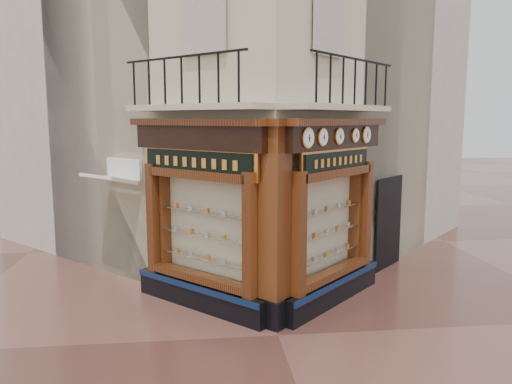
{
  "coord_description": "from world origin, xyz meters",
  "views": [
    {
      "loc": [
        -1.38,
        -8.64,
        3.97
      ],
      "look_at": [
        -0.19,
        2.0,
        2.4
      ],
      "focal_mm": 35.0,
      "sensor_mm": 36.0,
      "label": 1
    }
  ],
  "objects": [
    {
      "name": "balcony",
      "position": [
        0.0,
        1.49,
        4.22
      ],
      "size": [
        5.94,
        2.97,
        1.03
      ],
      "color": "beige",
      "rests_on": "ground"
    },
    {
      "name": "signboard_right",
      "position": [
        1.46,
        1.51,
        3.1
      ],
      "size": [
        1.96,
        1.96,
        0.52
      ],
      "rotation": [
        0.0,
        0.0,
        0.79
      ],
      "color": "#E29342",
      "rests_on": "ground"
    },
    {
      "name": "ground",
      "position": [
        0.0,
        0.0,
        0.0
      ],
      "size": [
        80.0,
        80.0,
        0.0
      ],
      "primitive_type": "plane",
      "color": "#522E26",
      "rests_on": "ground"
    },
    {
      "name": "signboard_left",
      "position": [
        -1.46,
        1.51,
        3.1
      ],
      "size": [
        2.3,
        2.3,
        0.62
      ],
      "rotation": [
        0.0,
        0.0,
        2.36
      ],
      "color": "#E29342",
      "rests_on": "ground"
    },
    {
      "name": "clock_d",
      "position": [
        1.94,
        1.83,
        3.62
      ],
      "size": [
        0.25,
        0.25,
        0.31
      ],
      "rotation": [
        0.0,
        0.0,
        0.79
      ],
      "color": "gold",
      "rests_on": "ground"
    },
    {
      "name": "corner_pilaster",
      "position": [
        0.0,
        0.5,
        1.95
      ],
      "size": [
        0.85,
        0.85,
        3.98
      ],
      "rotation": [
        0.0,
        0.0,
        0.79
      ],
      "color": "black",
      "rests_on": "ground"
    },
    {
      "name": "main_building",
      "position": [
        0.0,
        6.16,
        6.0
      ],
      "size": [
        11.31,
        11.31,
        12.0
      ],
      "primitive_type": "cube",
      "rotation": [
        0.0,
        0.0,
        0.79
      ],
      "color": "beige",
      "rests_on": "ground"
    },
    {
      "name": "clock_a",
      "position": [
        0.61,
        0.51,
        3.62
      ],
      "size": [
        0.31,
        0.31,
        0.39
      ],
      "rotation": [
        0.0,
        0.0,
        0.79
      ],
      "color": "gold",
      "rests_on": "ground"
    },
    {
      "name": "clock_b",
      "position": [
        0.99,
        0.88,
        3.62
      ],
      "size": [
        0.28,
        0.28,
        0.35
      ],
      "rotation": [
        0.0,
        0.0,
        0.79
      ],
      "color": "gold",
      "rests_on": "ground"
    },
    {
      "name": "shopfront_right",
      "position": [
        1.41,
        1.57,
        1.98
      ],
      "size": [
        2.86,
        2.86,
        3.98
      ],
      "rotation": [
        0.0,
        0.0,
        0.79
      ],
      "color": "black",
      "rests_on": "ground"
    },
    {
      "name": "clock_c",
      "position": [
        1.45,
        1.34,
        3.62
      ],
      "size": [
        0.28,
        0.28,
        0.34
      ],
      "rotation": [
        0.0,
        0.0,
        0.79
      ],
      "color": "gold",
      "rests_on": "ground"
    },
    {
      "name": "clock_e",
      "position": [
        2.31,
        2.21,
        3.62
      ],
      "size": [
        0.3,
        0.3,
        0.37
      ],
      "rotation": [
        0.0,
        0.0,
        0.79
      ],
      "color": "gold",
      "rests_on": "ground"
    },
    {
      "name": "shopfront_left",
      "position": [
        -1.41,
        1.57,
        1.98
      ],
      "size": [
        2.86,
        2.86,
        3.98
      ],
      "rotation": [
        0.0,
        0.0,
        2.36
      ],
      "color": "black",
      "rests_on": "ground"
    },
    {
      "name": "awning",
      "position": [
        -3.54,
        3.34,
        0.0
      ],
      "size": [
        1.44,
        1.44,
        0.27
      ],
      "primitive_type": null,
      "rotation": [
        0.25,
        0.0,
        2.36
      ],
      "color": "white",
      "rests_on": "ground"
    },
    {
      "name": "neighbour_left",
      "position": [
        -2.47,
        8.63,
        5.5
      ],
      "size": [
        11.31,
        11.31,
        11.0
      ],
      "primitive_type": "cube",
      "rotation": [
        0.0,
        0.0,
        0.79
      ],
      "color": "beige",
      "rests_on": "ground"
    },
    {
      "name": "neighbour_right",
      "position": [
        2.47,
        8.63,
        5.5
      ],
      "size": [
        11.31,
        11.31,
        11.0
      ],
      "primitive_type": "cube",
      "rotation": [
        0.0,
        0.0,
        0.79
      ],
      "color": "beige",
      "rests_on": "ground"
    }
  ]
}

